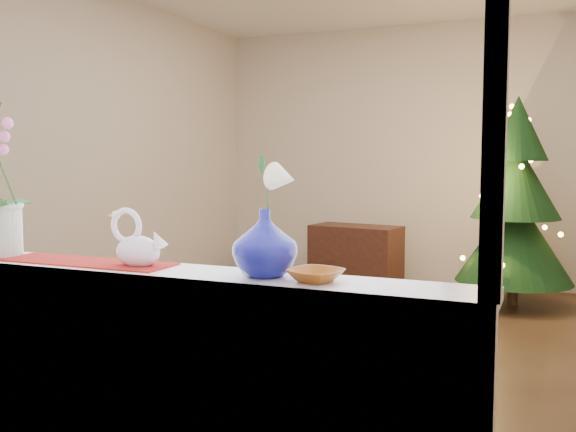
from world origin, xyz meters
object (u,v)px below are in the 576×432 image
swan (138,239)px  amber_dish (315,276)px  paperweight (251,267)px  side_table (356,258)px  blue_vase (265,238)px  xmas_tree (515,202)px

swan → amber_dish: size_ratio=1.64×
paperweight → side_table: 4.36m
swan → blue_vase: blue_vase is taller
amber_dish → xmas_tree: size_ratio=0.08×
swan → side_table: (-0.44, 4.18, -0.70)m
swan → paperweight: swan is taller
blue_vase → paperweight: (-0.03, -0.04, -0.09)m
swan → paperweight: (0.47, -0.03, -0.06)m
amber_dish → side_table: 4.40m
paperweight → xmas_tree: 4.17m
blue_vase → side_table: blue_vase is taller
swan → amber_dish: swan is taller
blue_vase → side_table: bearing=102.6°
swan → amber_dish: bearing=4.3°
swan → blue_vase: bearing=6.6°
blue_vase → paperweight: blue_vase is taller
paperweight → xmas_tree: (0.59, 4.13, -0.03)m
swan → side_table: size_ratio=0.27×
amber_dish → blue_vase: bearing=172.0°
amber_dish → swan: bearing=178.2°
blue_vase → swan: bearing=-179.4°
swan → xmas_tree: bearing=81.6°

